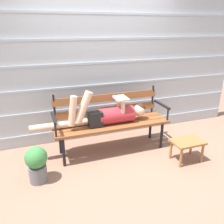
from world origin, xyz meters
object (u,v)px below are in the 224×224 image
(park_bench, at_px, (110,119))
(reclining_person, at_px, (107,114))
(potted_plant, at_px, (37,163))
(footstool, at_px, (187,144))

(park_bench, bearing_deg, reclining_person, -140.72)
(potted_plant, bearing_deg, park_bench, 22.92)
(reclining_person, relative_size, potted_plant, 3.63)
(park_bench, bearing_deg, potted_plant, -157.08)
(reclining_person, xyz_separation_m, footstool, (1.01, -0.63, -0.36))
(reclining_person, bearing_deg, potted_plant, -158.68)
(footstool, xyz_separation_m, potted_plant, (-2.06, 0.22, 0.00))
(reclining_person, distance_m, potted_plant, 1.18)
(footstool, relative_size, potted_plant, 0.94)
(reclining_person, bearing_deg, park_bench, 39.28)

